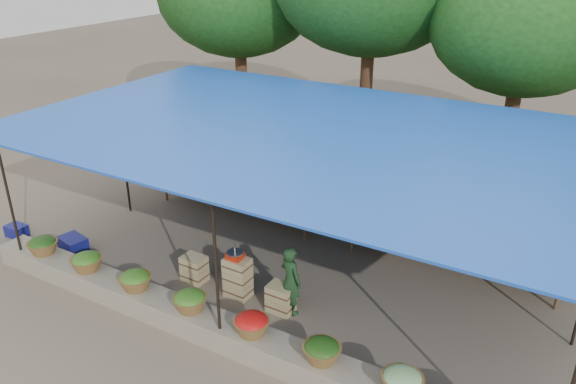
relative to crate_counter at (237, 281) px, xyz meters
The scene contains 15 objects.
ground 1.71m from the crate_counter, 68.42° to the left, with size 60.00×60.00×0.00m, color brown.
stone_curb 1.34m from the crate_counter, 62.40° to the right, with size 10.60×0.55×0.40m, color #736D5C.
stall_canopy 2.94m from the crate_counter, 69.30° to the left, with size 10.80×6.60×2.82m.
produce_baskets 1.32m from the crate_counter, 66.33° to the right, with size 8.98×0.58×0.34m.
netting_backdrop 4.85m from the crate_counter, 82.52° to the left, with size 10.60×0.06×2.50m, color #19461E.
fruit_table_left 3.48m from the crate_counter, 122.70° to the left, with size 4.21×0.95×0.93m.
fruit_table_right 4.29m from the crate_counter, 43.00° to the left, with size 4.21×0.95×0.93m.
crate_counter is the anchor object (origin of this frame).
weighing_scale 0.53m from the crate_counter, behind, with size 0.29×0.29×0.31m.
vendor_seated 1.13m from the crate_counter, ahead, with size 0.46×0.30×1.27m, color #1C3E1F.
customer_left 4.64m from the crate_counter, 126.15° to the left, with size 0.80×0.62×1.65m, color slate.
customer_mid 3.68m from the crate_counter, 79.48° to the left, with size 1.07×0.62×1.66m, color slate.
customer_right 5.66m from the crate_counter, 34.76° to the left, with size 1.10×0.46×1.88m, color slate.
blue_crate_front 5.45m from the crate_counter, behind, with size 0.44×0.31×0.26m, color navy.
blue_crate_back 3.82m from the crate_counter, behind, with size 0.57×0.41×0.34m, color navy.
Camera 1 is at (4.47, -8.48, 5.95)m, focal length 35.00 mm.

